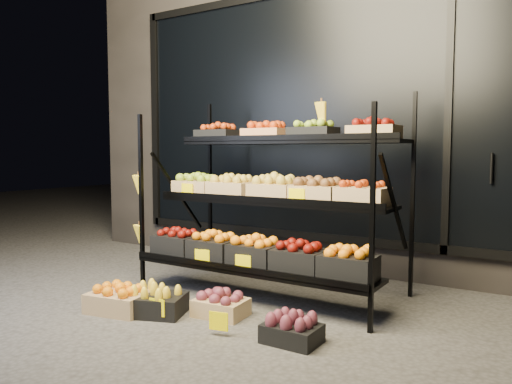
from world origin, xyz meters
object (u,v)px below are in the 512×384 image
Objects in this scene: display_rack at (268,200)px; floor_crate_midleft at (155,301)px; floor_crate_left at (119,299)px; floor_crate_midright at (221,304)px.

floor_crate_midleft is at bearing -115.46° from display_rack.
floor_crate_left is (-0.69, -0.99, -0.69)m from display_rack.
floor_crate_midleft is at bearing -156.88° from floor_crate_midright.
display_rack reaches higher than floor_crate_midleft.
display_rack is 1.39m from floor_crate_left.
floor_crate_left is 0.28m from floor_crate_midleft.
display_rack is 4.60× the size of floor_crate_left.
floor_crate_left is 1.24× the size of floor_crate_midright.
floor_crate_midleft reaches higher than floor_crate_midright.
display_rack is 0.97m from floor_crate_midright.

